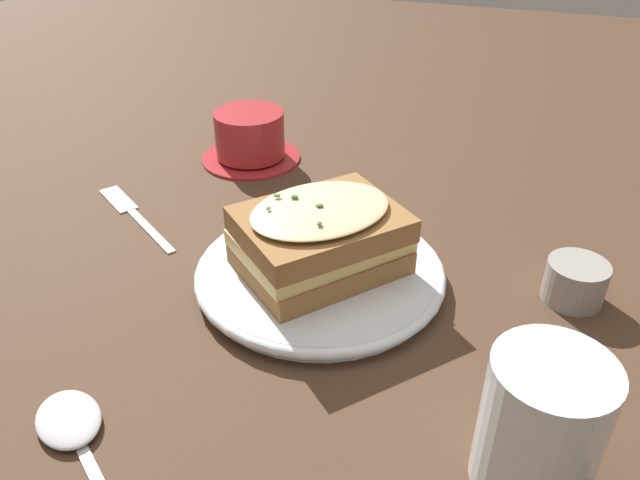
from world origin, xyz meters
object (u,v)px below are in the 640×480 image
object	(u,v)px
water_glass	(541,426)
spoon	(73,428)
condiment_pot	(575,282)
sandwich	(320,237)
teacup_with_saucer	(249,137)
dinner_plate	(320,273)
fork	(129,210)

from	to	relation	value
water_glass	spoon	distance (m)	0.32
spoon	condiment_pot	xyz separation A→B (m)	(0.33, 0.28, 0.01)
spoon	sandwich	bearing A→B (deg)	9.84
teacup_with_saucer	water_glass	size ratio (longest dim) A/B	1.29
sandwich	condiment_pot	bearing A→B (deg)	12.74
spoon	condiment_pot	size ratio (longest dim) A/B	2.88
dinner_plate	sandwich	world-z (taller)	sandwich
teacup_with_saucer	dinner_plate	bearing A→B (deg)	164.64
spoon	condiment_pot	world-z (taller)	condiment_pot
fork	spoon	world-z (taller)	spoon
fork	condiment_pot	world-z (taller)	condiment_pot
dinner_plate	teacup_with_saucer	world-z (taller)	teacup_with_saucer
sandwich	spoon	bearing A→B (deg)	-115.68
dinner_plate	fork	size ratio (longest dim) A/B	1.54
dinner_plate	fork	xyz separation A→B (m)	(-0.25, 0.06, -0.01)
fork	condiment_pot	distance (m)	0.48
fork	condiment_pot	bearing A→B (deg)	-56.32
dinner_plate	teacup_with_saucer	distance (m)	0.29
condiment_pot	water_glass	bearing A→B (deg)	-97.31
teacup_with_saucer	condiment_pot	size ratio (longest dim) A/B	2.37
sandwich	teacup_with_saucer	distance (m)	0.29
dinner_plate	sandwich	xyz separation A→B (m)	(0.00, -0.00, 0.04)
fork	spoon	xyz separation A→B (m)	(0.14, -0.28, 0.00)
condiment_pot	fork	bearing A→B (deg)	179.16
teacup_with_saucer	spoon	size ratio (longest dim) A/B	0.82
sandwich	water_glass	bearing A→B (deg)	-38.79
water_glass	condiment_pot	distance (m)	0.21
dinner_plate	condiment_pot	xyz separation A→B (m)	(0.23, 0.05, 0.01)
water_glass	sandwich	bearing A→B (deg)	141.21
condiment_pot	sandwich	bearing A→B (deg)	-167.26
dinner_plate	spoon	distance (m)	0.25
sandwich	water_glass	xyz separation A→B (m)	(0.20, -0.16, -0.00)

